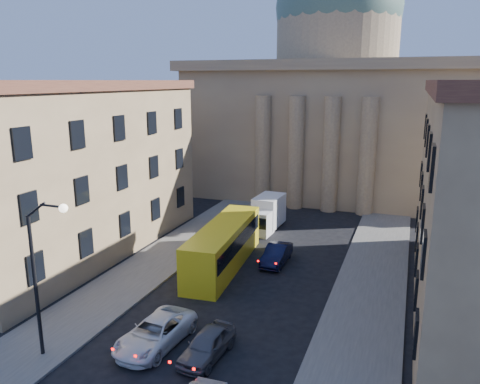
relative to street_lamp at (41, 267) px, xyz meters
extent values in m
cube|color=#57544F|center=(-1.53, 10.00, -5.21)|extent=(5.00, 60.00, 0.15)
cube|color=#57544F|center=(15.47, 10.00, -5.21)|extent=(5.00, 60.00, 0.15)
cube|color=#81694F|center=(6.97, 48.00, 2.71)|extent=(34.00, 26.00, 16.00)
cube|color=#81694F|center=(6.97, 48.00, 11.11)|extent=(35.50, 27.50, 1.20)
cylinder|color=#81694F|center=(6.97, 48.00, 14.71)|extent=(16.00, 16.00, 8.00)
sphere|color=#4F6B5F|center=(6.97, 48.00, 18.71)|extent=(16.40, 16.40, 16.40)
cube|color=#81694F|center=(-14.03, 46.00, 0.21)|extent=(13.00, 13.00, 11.00)
cone|color=#4F2922|center=(-14.03, 46.00, 7.71)|extent=(26.02, 26.02, 4.00)
cylinder|color=#81694F|center=(0.97, 34.80, 1.21)|extent=(1.80, 1.80, 13.00)
cylinder|color=#81694F|center=(4.97, 34.80, 1.21)|extent=(1.80, 1.80, 13.00)
cylinder|color=#81694F|center=(8.97, 34.80, 1.21)|extent=(1.80, 1.80, 13.00)
cylinder|color=#81694F|center=(12.97, 34.80, 1.21)|extent=(1.80, 1.80, 13.00)
cube|color=tan|center=(-10.03, 14.00, 1.71)|extent=(11.00, 26.00, 14.00)
cube|color=#4F2922|center=(-10.03, 14.00, 9.01)|extent=(11.60, 26.60, 0.80)
cylinder|color=black|center=(-0.53, 0.00, -1.29)|extent=(0.20, 0.20, 8.00)
cylinder|color=black|center=(0.02, 0.00, 3.06)|extent=(1.30, 0.12, 0.96)
cylinder|color=black|center=(1.02, 0.00, 3.36)|extent=(1.30, 0.12, 0.12)
sphere|color=white|center=(1.77, 0.00, 3.31)|extent=(0.44, 0.44, 0.44)
imported|color=white|center=(4.75, 3.06, -4.50)|extent=(3.07, 5.87, 1.58)
imported|color=#4F4F54|center=(7.96, 3.03, -4.53)|extent=(2.09, 4.53, 1.50)
imported|color=black|center=(7.77, 17.30, -4.51)|extent=(1.65, 4.70, 1.55)
cube|color=yellow|center=(3.95, 15.19, -3.55)|extent=(3.77, 12.53, 3.48)
cube|color=black|center=(3.95, 15.19, -2.98)|extent=(3.78, 11.86, 1.23)
cylinder|color=black|center=(3.18, 10.62, -4.72)|extent=(0.42, 1.15, 1.12)
cylinder|color=black|center=(5.42, 10.80, -4.72)|extent=(0.42, 1.15, 1.12)
cylinder|color=black|center=(2.48, 19.57, -4.72)|extent=(0.42, 1.15, 1.12)
cylinder|color=black|center=(4.72, 19.75, -4.72)|extent=(0.42, 1.15, 1.12)
cube|color=silver|center=(4.16, 23.90, -4.10)|extent=(2.38, 2.47, 2.36)
cube|color=black|center=(4.11, 22.77, -3.81)|extent=(2.17, 0.22, 1.08)
cube|color=silver|center=(4.29, 26.55, -3.56)|extent=(2.56, 4.24, 3.05)
cylinder|color=black|center=(3.16, 23.55, -4.84)|extent=(0.32, 0.90, 0.89)
cylinder|color=black|center=(5.12, 23.46, -4.84)|extent=(0.32, 0.90, 0.89)
cylinder|color=black|center=(3.35, 27.48, -4.84)|extent=(0.32, 0.90, 0.89)
cylinder|color=black|center=(5.32, 27.39, -4.84)|extent=(0.32, 0.90, 0.89)
camera|label=1|loc=(17.52, -17.63, 9.39)|focal=35.00mm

